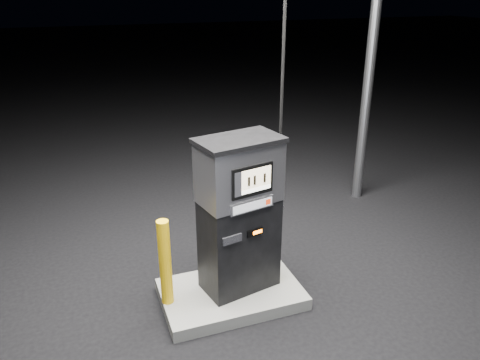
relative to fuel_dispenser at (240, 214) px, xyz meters
name	(u,v)px	position (x,y,z in m)	size (l,w,h in m)	color
ground	(231,299)	(-0.12, -0.05, -1.08)	(80.00, 80.00, 0.00)	black
pump_island	(231,294)	(-0.12, -0.05, -1.01)	(1.60, 1.00, 0.15)	slate
fuel_dispenser	(240,214)	(0.00, 0.00, 0.00)	(1.04, 0.71, 3.76)	black
bollard_left	(165,263)	(-0.86, -0.02, -0.42)	(0.13, 0.13, 1.01)	yellow
bollard_right	(275,246)	(0.43, -0.04, -0.48)	(0.12, 0.12, 0.90)	yellow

